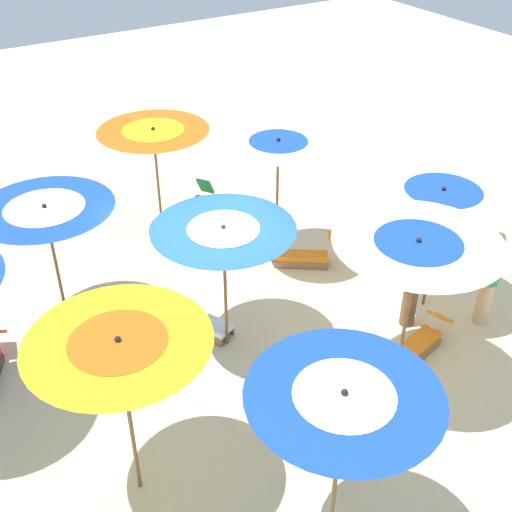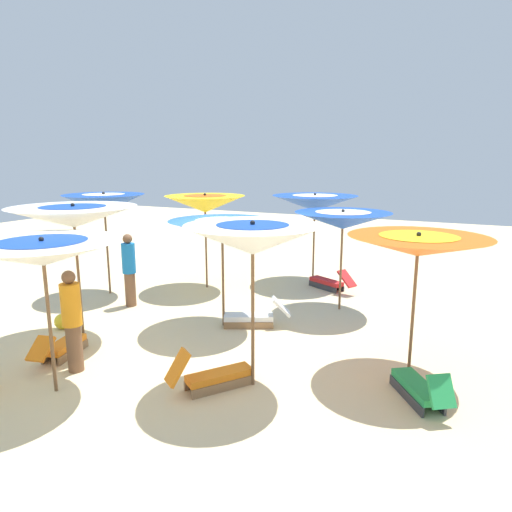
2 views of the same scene
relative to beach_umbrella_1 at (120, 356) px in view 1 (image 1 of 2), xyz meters
name	(u,v)px [view 1 (image 1 of 2)]	position (x,y,z in m)	size (l,w,h in m)	color
ground	(221,343)	(1.85, -2.17, -2.20)	(36.06, 36.06, 0.04)	beige
beach_umbrella_1	(120,356)	(0.00, 0.00, 0.00)	(2.02, 2.02, 2.45)	brown
beach_umbrella_2	(343,410)	(-1.89, -1.51, 0.07)	(1.92, 1.92, 2.52)	brown
beach_umbrella_3	(46,218)	(3.60, -0.24, -0.18)	(2.07, 2.07, 2.24)	brown
beach_umbrella_4	(224,238)	(1.77, -2.23, -0.20)	(2.08, 2.08, 2.20)	brown
beach_umbrella_5	(417,254)	(-0.28, -3.94, 0.10)	(2.22, 2.22, 2.53)	brown
beach_umbrella_6	(154,137)	(5.42, -2.78, -0.15)	(2.08, 2.08, 2.24)	brown
beach_umbrella_7	(278,152)	(3.39, -4.20, 0.01)	(1.93, 1.93, 2.46)	brown
beach_umbrella_8	(442,200)	(0.90, -5.60, -0.14)	(2.11, 2.11, 2.27)	brown
lounger_0	(195,206)	(5.68, -3.64, -1.98)	(0.95, 1.17, 0.62)	#333338
lounger_1	(306,255)	(2.92, -4.57, -1.97)	(1.00, 1.23, 0.69)	olive
lounger_2	(422,340)	(0.06, -4.75, -1.99)	(0.61, 1.26, 0.52)	olive
lounger_4	(198,319)	(2.33, -2.01, -1.98)	(1.34, 0.90, 0.59)	olive
beachgoer_0	(313,412)	(-0.76, -2.06, -1.32)	(0.30, 0.30, 1.66)	brown
beachgoer_1	(490,277)	(0.07, -6.07, -1.28)	(0.30, 0.30, 1.72)	#D8A87F
beachgoer_2	(413,282)	(0.66, -5.00, -1.33)	(0.30, 0.30, 1.63)	brown
beach_ball	(423,410)	(-1.00, -3.78, -2.03)	(0.31, 0.31, 0.31)	yellow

